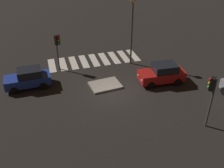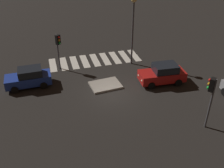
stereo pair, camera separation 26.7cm
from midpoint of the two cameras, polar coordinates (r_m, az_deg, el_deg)
The scene contains 8 objects.
ground_plane at distance 22.51m, azimuth -0.34°, elevation -2.17°, with size 80.00×80.00×0.00m, color black.
traffic_island at distance 23.58m, azimuth -1.85°, elevation -0.24°, with size 2.94×2.33×0.18m.
car_blue at distance 24.33m, azimuth -18.50°, elevation 1.21°, with size 4.14×2.03×1.78m.
car_red at distance 24.20m, azimuth 10.84°, elevation 2.31°, with size 4.37×2.22×1.86m.
traffic_light_east at distance 25.80m, azimuth -12.40°, elevation 8.73°, with size 0.54×0.53×3.72m.
traffic_light_west at distance 18.53m, azimuth 20.96°, elevation -1.34°, with size 0.54×0.53×4.04m.
street_lamp at distance 25.92m, azimuth 4.24°, elevation 14.24°, with size 0.56×0.56×7.02m.
crosswalk_near at distance 28.42m, azimuth -4.27°, elevation 5.34°, with size 9.90×3.20×0.02m.
Camera 1 is at (5.30, 18.00, 12.44)m, focal length 40.95 mm.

